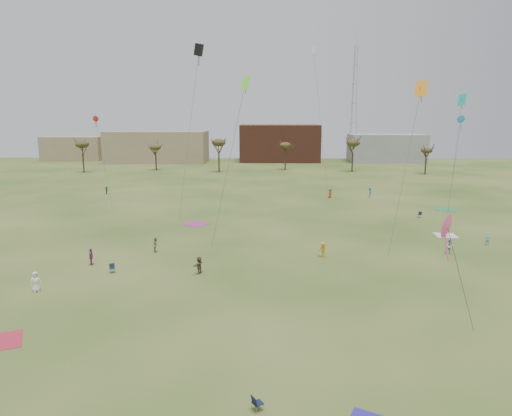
{
  "coord_description": "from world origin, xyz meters",
  "views": [
    {
      "loc": [
        1.26,
        -34.88,
        14.94
      ],
      "look_at": [
        0.0,
        12.0,
        5.5
      ],
      "focal_mm": 32.25,
      "sensor_mm": 36.0,
      "label": 1
    }
  ],
  "objects_px": {
    "camp_chair_left": "(112,270)",
    "camp_chair_right": "(419,216)",
    "flyer_near_left": "(36,282)",
    "radio_tower": "(354,103)",
    "camp_chair_center": "(257,406)"
  },
  "relations": [
    {
      "from": "radio_tower",
      "to": "camp_chair_center",
      "type": "bearing_deg",
      "value": -101.9
    },
    {
      "from": "flyer_near_left",
      "to": "camp_chair_right",
      "type": "bearing_deg",
      "value": 0.07
    },
    {
      "from": "flyer_near_left",
      "to": "radio_tower",
      "type": "relative_size",
      "value": 0.04
    },
    {
      "from": "camp_chair_center",
      "to": "camp_chair_right",
      "type": "xyz_separation_m",
      "value": [
        23.13,
        46.49,
        0.0
      ]
    },
    {
      "from": "flyer_near_left",
      "to": "radio_tower",
      "type": "distance_m",
      "value": 133.46
    },
    {
      "from": "flyer_near_left",
      "to": "camp_chair_right",
      "type": "distance_m",
      "value": 52.53
    },
    {
      "from": "camp_chair_center",
      "to": "camp_chair_right",
      "type": "distance_m",
      "value": 51.93
    },
    {
      "from": "camp_chair_center",
      "to": "radio_tower",
      "type": "distance_m",
      "value": 143.01
    },
    {
      "from": "camp_chair_left",
      "to": "camp_chair_right",
      "type": "xyz_separation_m",
      "value": [
        37.7,
        25.64,
        0.0
      ]
    },
    {
      "from": "flyer_near_left",
      "to": "camp_chair_right",
      "type": "relative_size",
      "value": 2.06
    },
    {
      "from": "camp_chair_right",
      "to": "radio_tower",
      "type": "bearing_deg",
      "value": 129.08
    },
    {
      "from": "camp_chair_left",
      "to": "camp_chair_center",
      "type": "relative_size",
      "value": 1.0
    },
    {
      "from": "camp_chair_left",
      "to": "camp_chair_center",
      "type": "xyz_separation_m",
      "value": [
        14.58,
        -20.85,
        0.0
      ]
    },
    {
      "from": "flyer_near_left",
      "to": "camp_chair_center",
      "type": "height_order",
      "value": "flyer_near_left"
    },
    {
      "from": "camp_chair_left",
      "to": "flyer_near_left",
      "type": "bearing_deg",
      "value": -157.25
    }
  ]
}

